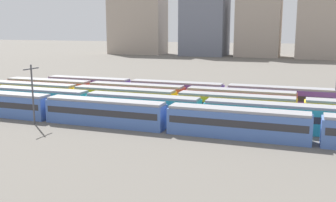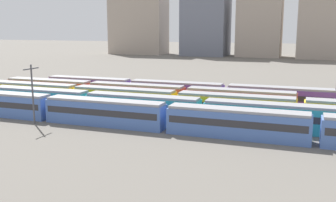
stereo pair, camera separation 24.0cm
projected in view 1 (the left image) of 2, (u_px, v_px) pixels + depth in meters
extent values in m
plane|color=#666059|center=(71.00, 106.00, 69.62)|extent=(600.00, 600.00, 0.00)
cube|color=#4C70BC|center=(105.00, 114.00, 55.53)|extent=(18.00, 3.00, 3.40)
cube|color=#2D2D33|center=(105.00, 111.00, 55.45)|extent=(17.20, 3.06, 0.90)
cube|color=#939399|center=(105.00, 101.00, 55.18)|extent=(17.60, 2.70, 0.35)
cube|color=#4C70BC|center=(237.00, 124.00, 49.30)|extent=(18.00, 3.00, 3.40)
cube|color=#2D2D33|center=(237.00, 121.00, 49.22)|extent=(17.20, 3.06, 0.90)
cube|color=#939399|center=(238.00, 110.00, 48.95)|extent=(17.60, 2.70, 0.35)
cube|color=teal|center=(39.00, 101.00, 65.40)|extent=(18.00, 3.00, 3.40)
cube|color=#2D2D33|center=(39.00, 98.00, 65.32)|extent=(17.20, 3.06, 0.90)
cube|color=#939399|center=(38.00, 90.00, 65.05)|extent=(17.60, 2.70, 0.35)
cube|color=teal|center=(142.00, 108.00, 59.17)|extent=(18.00, 3.00, 3.40)
cube|color=#2D2D33|center=(142.00, 106.00, 59.09)|extent=(17.20, 3.06, 0.90)
cube|color=#939399|center=(142.00, 96.00, 58.82)|extent=(17.60, 2.70, 0.35)
cube|color=teal|center=(270.00, 118.00, 52.94)|extent=(18.00, 3.00, 3.40)
cube|color=#2D2D33|center=(270.00, 115.00, 52.86)|extent=(17.20, 3.06, 0.90)
cube|color=#939399|center=(271.00, 104.00, 52.59)|extent=(17.60, 2.70, 0.35)
cube|color=yellow|center=(32.00, 94.00, 72.06)|extent=(18.00, 3.00, 3.40)
cube|color=#2D2D33|center=(32.00, 92.00, 71.99)|extent=(17.20, 3.06, 0.90)
cube|color=#939399|center=(31.00, 84.00, 71.72)|extent=(17.60, 2.70, 0.35)
cube|color=yellow|center=(124.00, 100.00, 65.83)|extent=(18.00, 3.00, 3.40)
cube|color=#2D2D33|center=(124.00, 98.00, 65.76)|extent=(17.20, 3.06, 0.90)
cube|color=#939399|center=(124.00, 89.00, 65.49)|extent=(17.60, 2.70, 0.35)
cube|color=yellow|center=(235.00, 108.00, 59.60)|extent=(18.00, 3.00, 3.40)
cube|color=#2D2D33|center=(235.00, 105.00, 59.53)|extent=(17.20, 3.06, 0.90)
cube|color=#939399|center=(236.00, 96.00, 59.26)|extent=(17.60, 2.70, 0.35)
cube|color=#BC4C38|center=(49.00, 90.00, 76.92)|extent=(18.00, 3.00, 3.40)
cube|color=#2D2D33|center=(49.00, 88.00, 76.84)|extent=(17.20, 3.06, 0.90)
cube|color=#939399|center=(48.00, 80.00, 76.57)|extent=(17.60, 2.70, 0.35)
cube|color=#BC4C38|center=(136.00, 95.00, 70.69)|extent=(18.00, 3.00, 3.40)
cube|color=#2D2D33|center=(136.00, 93.00, 70.61)|extent=(17.20, 3.06, 0.90)
cube|color=#939399|center=(136.00, 85.00, 70.34)|extent=(17.60, 2.70, 0.35)
cube|color=#BC4C38|center=(240.00, 102.00, 64.46)|extent=(18.00, 3.00, 3.40)
cube|color=#2D2D33|center=(240.00, 99.00, 64.38)|extent=(17.20, 3.06, 0.90)
cube|color=#939399|center=(240.00, 90.00, 64.11)|extent=(17.60, 2.70, 0.35)
cube|color=#6B429E|center=(89.00, 87.00, 79.78)|extent=(18.00, 3.00, 3.40)
cube|color=#2D2D33|center=(89.00, 85.00, 79.70)|extent=(17.20, 3.06, 0.90)
cube|color=#939399|center=(88.00, 78.00, 79.43)|extent=(17.60, 2.70, 0.35)
cube|color=#6B429E|center=(176.00, 92.00, 73.55)|extent=(18.00, 3.00, 3.40)
cube|color=#2D2D33|center=(176.00, 90.00, 73.47)|extent=(17.20, 3.06, 0.90)
cube|color=#939399|center=(176.00, 83.00, 73.20)|extent=(17.60, 2.70, 0.35)
cube|color=#6B429E|center=(279.00, 98.00, 67.32)|extent=(18.00, 3.00, 3.40)
cube|color=#2D2D33|center=(279.00, 96.00, 67.24)|extent=(17.20, 3.06, 0.90)
cube|color=#939399|center=(280.00, 88.00, 66.97)|extent=(17.60, 2.70, 0.35)
cylinder|color=#4C4C51|center=(33.00, 95.00, 55.51)|extent=(0.24, 0.24, 8.67)
cube|color=#47474C|center=(31.00, 69.00, 54.81)|extent=(0.16, 3.20, 0.16)
cube|color=#A89989|center=(137.00, 20.00, 203.46)|extent=(28.90, 14.78, 35.44)
cube|color=slate|center=(205.00, 19.00, 191.43)|extent=(21.62, 19.21, 35.95)
cube|color=#A89989|center=(259.00, 12.00, 182.33)|extent=(20.34, 15.39, 41.42)
cube|color=#A89989|center=(317.00, 30.00, 175.29)|extent=(17.35, 20.84, 25.50)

